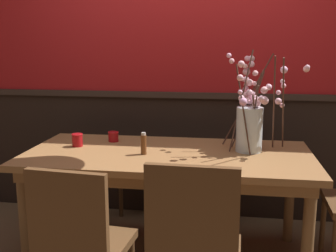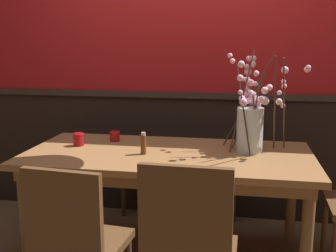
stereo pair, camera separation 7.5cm
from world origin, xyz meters
TOP-DOWN VIEW (x-y plane):
  - back_wall at (0.00, 0.81)m, footprint 5.15×0.14m
  - dining_table at (0.00, 0.00)m, footprint 1.90×0.91m
  - chair_near_side_right at (0.25, -0.87)m, footprint 0.44×0.43m
  - chair_near_side_left at (-0.31, -0.85)m, footprint 0.45×0.45m
  - chair_far_side_right at (0.25, 0.89)m, footprint 0.44×0.42m
  - chair_far_side_left at (-0.33, 0.86)m, footprint 0.45×0.43m
  - vase_with_blossoms at (0.54, 0.13)m, footprint 0.54×0.49m
  - candle_holder_nearer_center at (-0.66, 0.07)m, footprint 0.08×0.08m
  - candle_holder_nearer_edge at (-0.45, 0.25)m, footprint 0.08×0.08m
  - condiment_bottle at (-0.15, -0.07)m, footprint 0.04×0.04m

SIDE VIEW (x-z plane):
  - chair_near_side_left at x=-0.31m, z-range 0.06..0.97m
  - chair_far_side_left at x=-0.33m, z-range 0.06..0.98m
  - chair_far_side_right at x=0.25m, z-range 0.05..1.01m
  - chair_near_side_right at x=0.25m, z-range 0.06..1.02m
  - dining_table at x=0.00m, z-range 0.30..1.05m
  - candle_holder_nearer_edge at x=-0.45m, z-range 0.76..0.83m
  - candle_holder_nearer_center at x=-0.66m, z-range 0.76..0.85m
  - condiment_bottle at x=-0.15m, z-range 0.75..0.90m
  - vase_with_blossoms at x=0.54m, z-range 0.63..1.30m
  - back_wall at x=0.00m, z-range -0.01..2.70m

